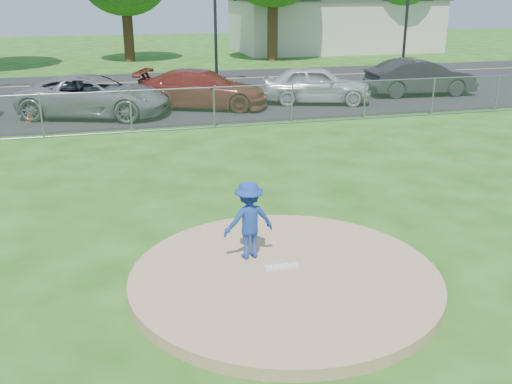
% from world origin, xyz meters
% --- Properties ---
extents(ground, '(120.00, 120.00, 0.00)m').
position_xyz_m(ground, '(0.00, 10.00, 0.00)').
color(ground, '#1E5111').
rests_on(ground, ground).
extents(pitchers_mound, '(5.40, 5.40, 0.20)m').
position_xyz_m(pitchers_mound, '(0.00, 0.00, 0.10)').
color(pitchers_mound, tan).
rests_on(pitchers_mound, ground).
extents(pitching_rubber, '(0.60, 0.15, 0.04)m').
position_xyz_m(pitching_rubber, '(0.00, 0.20, 0.22)').
color(pitching_rubber, white).
rests_on(pitching_rubber, pitchers_mound).
extents(chain_link_fence, '(40.00, 0.06, 1.50)m').
position_xyz_m(chain_link_fence, '(0.00, 12.00, 0.75)').
color(chain_link_fence, gray).
rests_on(chain_link_fence, ground).
extents(parking_lot, '(50.00, 8.00, 0.01)m').
position_xyz_m(parking_lot, '(0.00, 16.50, 0.01)').
color(parking_lot, black).
rests_on(parking_lot, ground).
extents(street, '(60.00, 7.00, 0.01)m').
position_xyz_m(street, '(0.00, 24.00, 0.00)').
color(street, black).
rests_on(street, ground).
extents(commercial_building, '(16.40, 9.40, 4.30)m').
position_xyz_m(commercial_building, '(16.00, 38.00, 2.16)').
color(commercial_building, beige).
rests_on(commercial_building, ground).
extents(traffic_signal_right, '(1.28, 0.20, 5.60)m').
position_xyz_m(traffic_signal_right, '(14.24, 22.00, 3.36)').
color(traffic_signal_right, black).
rests_on(traffic_signal_right, ground).
extents(pitcher, '(1.00, 0.65, 1.45)m').
position_xyz_m(pitcher, '(-0.45, 0.77, 0.92)').
color(pitcher, navy).
rests_on(pitcher, pitchers_mound).
extents(traffic_cone, '(0.38, 0.38, 0.75)m').
position_xyz_m(traffic_cone, '(-5.72, 14.82, 0.38)').
color(traffic_cone, '#E24A0B').
rests_on(traffic_cone, parking_lot).
extents(parked_car_gray, '(6.48, 4.52, 1.64)m').
position_xyz_m(parked_car_gray, '(-3.28, 15.18, 0.83)').
color(parked_car_gray, slate).
rests_on(parked_car_gray, parking_lot).
extents(parked_car_darkred, '(6.03, 4.17, 1.62)m').
position_xyz_m(parked_car_darkred, '(1.23, 15.86, 0.82)').
color(parked_car_darkred, maroon).
rests_on(parked_car_darkred, parking_lot).
extents(parked_car_pearl, '(5.20, 3.27, 1.65)m').
position_xyz_m(parked_car_pearl, '(6.34, 15.66, 0.83)').
color(parked_car_pearl, silver).
rests_on(parked_car_pearl, parking_lot).
extents(parked_car_charcoal, '(5.28, 2.11, 1.71)m').
position_xyz_m(parked_car_charcoal, '(11.93, 16.40, 0.86)').
color(parked_car_charcoal, '#252527').
rests_on(parked_car_charcoal, parking_lot).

